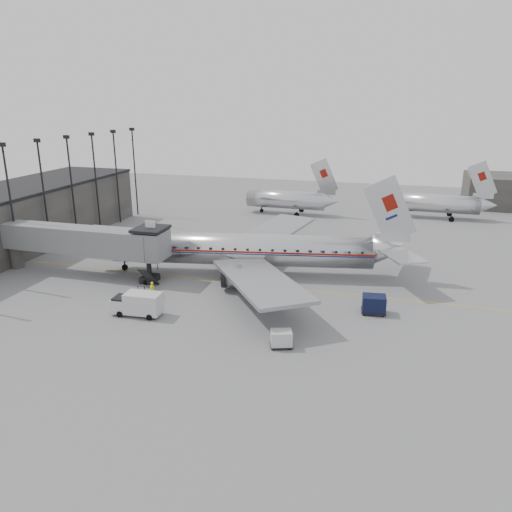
# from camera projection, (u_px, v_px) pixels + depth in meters

# --- Properties ---
(ground) EXTENTS (160.00, 160.00, 0.00)m
(ground) POSITION_uv_depth(u_px,v_px,m) (215.00, 302.00, 51.73)
(ground) COLOR slate
(ground) RESTS_ON ground
(terminal) EXTENTS (12.00, 46.00, 8.00)m
(terminal) POSITION_uv_depth(u_px,v_px,m) (8.00, 221.00, 68.60)
(terminal) COLOR #363431
(terminal) RESTS_ON ground
(apron_line) EXTENTS (60.00, 0.15, 0.01)m
(apron_line) POSITION_uv_depth(u_px,v_px,m) (258.00, 285.00, 56.43)
(apron_line) COLOR gold
(apron_line) RESTS_ON ground
(jet_bridge) EXTENTS (21.00, 6.20, 7.10)m
(jet_bridge) POSITION_uv_depth(u_px,v_px,m) (91.00, 242.00, 58.19)
(jet_bridge) COLOR #57595C
(jet_bridge) RESTS_ON ground
(floodlight_masts) EXTENTS (0.90, 42.25, 15.25)m
(floodlight_masts) POSITION_uv_depth(u_px,v_px,m) (58.00, 188.00, 68.30)
(floodlight_masts) COLOR black
(floodlight_masts) RESTS_ON ground
(distant_aircraft_near) EXTENTS (16.39, 3.20, 10.26)m
(distant_aircraft_near) POSITION_uv_depth(u_px,v_px,m) (287.00, 199.00, 89.81)
(distant_aircraft_near) COLOR silver
(distant_aircraft_near) RESTS_ON ground
(distant_aircraft_mid) EXTENTS (16.39, 3.20, 10.26)m
(distant_aircraft_mid) POSITION_uv_depth(u_px,v_px,m) (438.00, 203.00, 86.64)
(distant_aircraft_mid) COLOR silver
(distant_aircraft_mid) RESTS_ON ground
(airliner) EXTENTS (38.29, 35.17, 12.21)m
(airliner) POSITION_uv_depth(u_px,v_px,m) (247.00, 250.00, 58.96)
(airliner) COLOR silver
(airliner) RESTS_ON ground
(service_van) EXTENTS (5.00, 2.19, 2.31)m
(service_van) POSITION_uv_depth(u_px,v_px,m) (137.00, 303.00, 48.31)
(service_van) COLOR silver
(service_van) RESTS_ON ground
(baggage_cart_navy) EXTENTS (2.53, 2.04, 1.84)m
(baggage_cart_navy) POSITION_uv_depth(u_px,v_px,m) (374.00, 304.00, 48.76)
(baggage_cart_navy) COLOR black
(baggage_cart_navy) RESTS_ON ground
(baggage_cart_white) EXTENTS (2.22, 1.95, 1.46)m
(baggage_cart_white) POSITION_uv_depth(u_px,v_px,m) (281.00, 339.00, 42.23)
(baggage_cart_white) COLOR #B9B9BB
(baggage_cart_white) RESTS_ON ground
(ramp_worker) EXTENTS (0.68, 0.46, 1.83)m
(ramp_worker) POSITION_uv_depth(u_px,v_px,m) (152.00, 290.00, 52.37)
(ramp_worker) COLOR #C5D619
(ramp_worker) RESTS_ON ground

